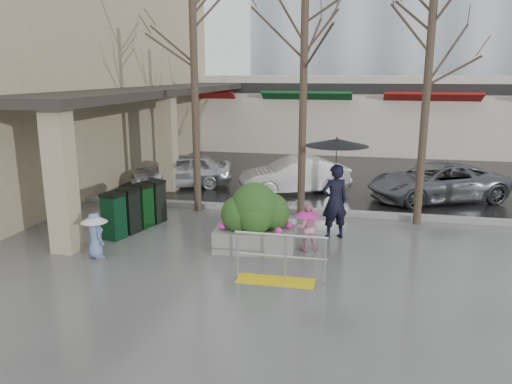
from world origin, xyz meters
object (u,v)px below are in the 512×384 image
at_px(tree_mideast, 430,45).
at_px(news_boxes, 135,208).
at_px(planter, 255,218).
at_px(woman, 336,177).
at_px(car_a, 181,170).
at_px(child_pink, 307,224).
at_px(car_b, 295,175).
at_px(tree_west, 193,40).
at_px(car_c, 436,182).
at_px(child_blue, 95,231).
at_px(tree_midwest, 305,33).
at_px(handrail, 279,264).

xyz_separation_m(tree_mideast, news_boxes, (-7.52, -2.20, -4.26)).
bearing_deg(tree_mideast, planter, -142.59).
bearing_deg(woman, car_a, -67.14).
relative_size(child_pink, car_b, 0.30).
height_order(tree_west, car_c, tree_west).
distance_m(tree_west, news_boxes, 5.09).
relative_size(tree_mideast, woman, 2.48).
xyz_separation_m(child_pink, car_b, (-1.11, 5.79, -0.02)).
xyz_separation_m(woman, child_blue, (-5.28, -2.60, -0.97)).
bearing_deg(planter, tree_mideast, 37.41).
xyz_separation_m(child_pink, planter, (-1.21, -0.25, 0.15)).
height_order(woman, planter, woman).
distance_m(child_blue, planter, 3.71).
distance_m(child_pink, car_b, 5.89).
bearing_deg(tree_midwest, news_boxes, -152.45).
bearing_deg(news_boxes, car_b, 69.83).
bearing_deg(car_c, child_pink, -56.70).
bearing_deg(tree_midwest, planter, -103.06).
distance_m(planter, car_b, 6.04).
bearing_deg(handrail, child_blue, 173.84).
relative_size(child_pink, car_a, 0.31).
xyz_separation_m(car_a, car_b, (4.26, -0.01, 0.00)).
bearing_deg(planter, tree_west, 129.04).
height_order(tree_mideast, planter, tree_mideast).
bearing_deg(handrail, planter, 116.73).
bearing_deg(child_pink, tree_mideast, -151.19).
relative_size(tree_mideast, news_boxes, 2.94).
height_order(handrail, tree_mideast, tree_mideast).
height_order(child_pink, news_boxes, news_boxes).
bearing_deg(car_b, tree_mideast, 28.17).
relative_size(handrail, tree_midwest, 0.27).
relative_size(news_boxes, car_b, 0.58).
height_order(handrail, woman, woman).
height_order(tree_west, car_b, tree_west).
relative_size(handrail, child_blue, 1.77).
xyz_separation_m(tree_mideast, car_c, (0.85, 2.90, -4.23)).
bearing_deg(handrail, child_pink, 80.26).
distance_m(child_pink, car_c, 6.78).
relative_size(tree_mideast, child_blue, 6.06).
relative_size(tree_west, planter, 3.44).
bearing_deg(tree_west, tree_mideast, 0.00).
bearing_deg(car_c, tree_midwest, -79.21).
distance_m(child_pink, car_a, 7.91).
height_order(planter, car_b, planter).
bearing_deg(tree_midwest, handrail, -88.09).
height_order(child_pink, planter, planter).
distance_m(tree_west, tree_midwest, 3.20).
distance_m(woman, car_c, 5.64).
bearing_deg(car_b, tree_midwest, -12.97).
xyz_separation_m(tree_west, tree_mideast, (6.50, 0.00, -0.22)).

